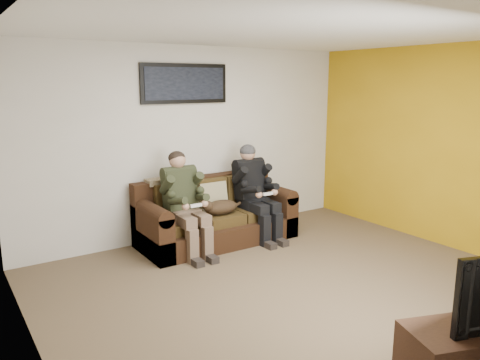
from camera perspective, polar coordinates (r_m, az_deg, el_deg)
floor at (r=5.05m, az=7.19°, el=-13.07°), size 5.00×5.00×0.00m
ceiling at (r=4.61m, az=8.06°, el=17.72°), size 5.00×5.00×0.00m
wall_back at (r=6.50m, az=-5.60°, el=4.55°), size 5.00×0.00×5.00m
wall_left at (r=3.57m, az=-24.23°, el=-2.48°), size 0.00×4.50×4.50m
wall_right at (r=6.56m, az=24.30°, el=3.63°), size 0.00×4.50×4.50m
accent_wall_right at (r=6.55m, az=24.26°, el=3.62°), size 0.00×4.50×4.50m
sofa at (r=6.36m, az=-3.13°, el=-4.58°), size 2.09×0.90×0.85m
throw_pillow at (r=6.32m, az=-3.34°, el=-2.02°), size 0.40×0.19×0.39m
throw_blanket at (r=6.18m, az=-9.47°, el=-0.14°), size 0.43×0.21×0.08m
person_left at (r=5.87m, az=-6.82°, el=-2.14°), size 0.51×0.87×1.27m
person_right at (r=6.41m, az=1.76°, el=-0.83°), size 0.51×0.86×1.28m
cat at (r=6.13m, az=-2.46°, el=-3.31°), size 0.66×0.26×0.24m
framed_poster at (r=6.35m, az=-6.74°, el=11.60°), size 1.25×0.05×0.52m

